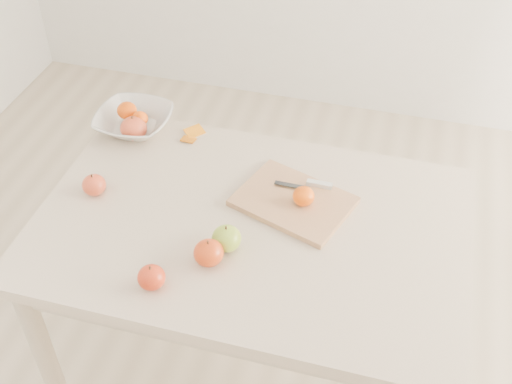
# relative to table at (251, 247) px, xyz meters

# --- Properties ---
(ground) EXTENTS (3.50, 3.50, 0.00)m
(ground) POSITION_rel_table_xyz_m (0.00, 0.00, -0.65)
(ground) COLOR #C6B293
(ground) RESTS_ON ground
(table) EXTENTS (1.20, 0.80, 0.75)m
(table) POSITION_rel_table_xyz_m (0.00, 0.00, 0.00)
(table) COLOR beige
(table) RESTS_ON ground
(cutting_board) EXTENTS (0.37, 0.32, 0.02)m
(cutting_board) POSITION_rel_table_xyz_m (0.10, 0.11, 0.11)
(cutting_board) COLOR tan
(cutting_board) RESTS_ON table
(board_tangerine) EXTENTS (0.06, 0.06, 0.05)m
(board_tangerine) POSITION_rel_table_xyz_m (0.13, 0.10, 0.14)
(board_tangerine) COLOR #D93F07
(board_tangerine) RESTS_ON cutting_board
(fruit_bowl) EXTENTS (0.24, 0.24, 0.06)m
(fruit_bowl) POSITION_rel_table_xyz_m (-0.49, 0.32, 0.13)
(fruit_bowl) COLOR silver
(fruit_bowl) RESTS_ON table
(bowl_tangerine_near) EXTENTS (0.06, 0.06, 0.06)m
(bowl_tangerine_near) POSITION_rel_table_xyz_m (-0.51, 0.33, 0.16)
(bowl_tangerine_near) COLOR #DA6107
(bowl_tangerine_near) RESTS_ON fruit_bowl
(bowl_tangerine_far) EXTENTS (0.05, 0.05, 0.05)m
(bowl_tangerine_far) POSITION_rel_table_xyz_m (-0.46, 0.31, 0.15)
(bowl_tangerine_far) COLOR #DB6007
(bowl_tangerine_far) RESTS_ON fruit_bowl
(orange_peel_a) EXTENTS (0.07, 0.07, 0.01)m
(orange_peel_a) POSITION_rel_table_xyz_m (-0.29, 0.35, 0.10)
(orange_peel_a) COLOR orange
(orange_peel_a) RESTS_ON table
(orange_peel_b) EXTENTS (0.05, 0.04, 0.01)m
(orange_peel_b) POSITION_rel_table_xyz_m (-0.30, 0.31, 0.10)
(orange_peel_b) COLOR #CA670E
(orange_peel_b) RESTS_ON table
(paring_knife) EXTENTS (0.17, 0.05, 0.01)m
(paring_knife) POSITION_rel_table_xyz_m (0.14, 0.18, 0.12)
(paring_knife) COLOR silver
(paring_knife) RESTS_ON cutting_board
(apple_green) EXTENTS (0.08, 0.08, 0.07)m
(apple_green) POSITION_rel_table_xyz_m (-0.04, -0.11, 0.13)
(apple_green) COLOR #669216
(apple_green) RESTS_ON table
(apple_red_c) EXTENTS (0.07, 0.07, 0.06)m
(apple_red_c) POSITION_rel_table_xyz_m (-0.18, -0.28, 0.13)
(apple_red_c) COLOR #8A0105
(apple_red_c) RESTS_ON table
(apple_red_d) EXTENTS (0.07, 0.07, 0.06)m
(apple_red_d) POSITION_rel_table_xyz_m (-0.47, -0.00, 0.13)
(apple_red_d) COLOR maroon
(apple_red_d) RESTS_ON table
(apple_red_e) EXTENTS (0.08, 0.08, 0.07)m
(apple_red_e) POSITION_rel_table_xyz_m (-0.07, -0.17, 0.13)
(apple_red_e) COLOR #9D1602
(apple_red_e) RESTS_ON table
(apple_red_a) EXTENTS (0.09, 0.09, 0.08)m
(apple_red_a) POSITION_rel_table_xyz_m (-0.47, 0.27, 0.14)
(apple_red_a) COLOR maroon
(apple_red_a) RESTS_ON table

